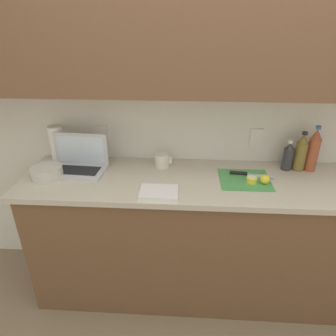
{
  "coord_description": "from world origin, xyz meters",
  "views": [
    {
      "loc": [
        -0.23,
        -1.66,
        1.82
      ],
      "look_at": [
        -0.34,
        -0.01,
        1.0
      ],
      "focal_mm": 32.0,
      "sensor_mm": 36.0,
      "label": 1
    }
  ],
  "objects_px": {
    "laptop": "(79,162)",
    "bottle_green_soda": "(313,150)",
    "bowl_white": "(47,172)",
    "knife": "(244,174)",
    "cutting_board": "(245,180)",
    "bottle_water_clear": "(288,156)",
    "measuring_cup": "(162,160)",
    "lemon_half_cut": "(252,180)",
    "bottle_oil_tall": "(301,153)",
    "lemon_whole_beside": "(265,179)",
    "paper_towel_roll": "(58,144)"
  },
  "relations": [
    {
      "from": "cutting_board",
      "to": "paper_towel_roll",
      "type": "height_order",
      "value": "paper_towel_roll"
    },
    {
      "from": "laptop",
      "to": "knife",
      "type": "bearing_deg",
      "value": 2.81
    },
    {
      "from": "cutting_board",
      "to": "lemon_half_cut",
      "type": "bearing_deg",
      "value": -48.81
    },
    {
      "from": "bottle_oil_tall",
      "to": "paper_towel_roll",
      "type": "xyz_separation_m",
      "value": [
        -1.64,
        0.03,
        0.01
      ]
    },
    {
      "from": "paper_towel_roll",
      "to": "bowl_white",
      "type": "bearing_deg",
      "value": -86.46
    },
    {
      "from": "cutting_board",
      "to": "lemon_whole_beside",
      "type": "height_order",
      "value": "lemon_whole_beside"
    },
    {
      "from": "lemon_half_cut",
      "to": "bottle_green_soda",
      "type": "distance_m",
      "value": 0.48
    },
    {
      "from": "laptop",
      "to": "bowl_white",
      "type": "height_order",
      "value": "laptop"
    },
    {
      "from": "bottle_green_soda",
      "to": "bottle_water_clear",
      "type": "bearing_deg",
      "value": -180.0
    },
    {
      "from": "laptop",
      "to": "bottle_green_soda",
      "type": "height_order",
      "value": "bottle_green_soda"
    },
    {
      "from": "knife",
      "to": "bowl_white",
      "type": "height_order",
      "value": "bowl_white"
    },
    {
      "from": "laptop",
      "to": "knife",
      "type": "height_order",
      "value": "laptop"
    },
    {
      "from": "knife",
      "to": "bottle_water_clear",
      "type": "relative_size",
      "value": 1.36
    },
    {
      "from": "bottle_water_clear",
      "to": "lemon_whole_beside",
      "type": "bearing_deg",
      "value": -130.42
    },
    {
      "from": "laptop",
      "to": "bowl_white",
      "type": "xyz_separation_m",
      "value": [
        -0.17,
        -0.12,
        -0.02
      ]
    },
    {
      "from": "knife",
      "to": "lemon_whole_beside",
      "type": "xyz_separation_m",
      "value": [
        0.1,
        -0.11,
        0.02
      ]
    },
    {
      "from": "cutting_board",
      "to": "bowl_white",
      "type": "xyz_separation_m",
      "value": [
        -1.24,
        -0.04,
        0.03
      ]
    },
    {
      "from": "laptop",
      "to": "bottle_water_clear",
      "type": "height_order",
      "value": "laptop"
    },
    {
      "from": "lemon_half_cut",
      "to": "bottle_water_clear",
      "type": "bearing_deg",
      "value": 38.43
    },
    {
      "from": "laptop",
      "to": "bottle_water_clear",
      "type": "relative_size",
      "value": 1.81
    },
    {
      "from": "laptop",
      "to": "bottle_green_soda",
      "type": "bearing_deg",
      "value": 7.43
    },
    {
      "from": "knife",
      "to": "cutting_board",
      "type": "bearing_deg",
      "value": -86.95
    },
    {
      "from": "cutting_board",
      "to": "bottle_water_clear",
      "type": "relative_size",
      "value": 1.5
    },
    {
      "from": "laptop",
      "to": "bottle_oil_tall",
      "type": "bearing_deg",
      "value": 7.63
    },
    {
      "from": "bottle_green_soda",
      "to": "bottle_water_clear",
      "type": "relative_size",
      "value": 1.48
    },
    {
      "from": "bowl_white",
      "to": "measuring_cup",
      "type": "bearing_deg",
      "value": 16.2
    },
    {
      "from": "laptop",
      "to": "paper_towel_roll",
      "type": "xyz_separation_m",
      "value": [
        -0.18,
        0.13,
        0.07
      ]
    },
    {
      "from": "knife",
      "to": "lemon_whole_beside",
      "type": "height_order",
      "value": "lemon_whole_beside"
    },
    {
      "from": "laptop",
      "to": "bowl_white",
      "type": "distance_m",
      "value": 0.2
    },
    {
      "from": "cutting_board",
      "to": "bottle_green_soda",
      "type": "relative_size",
      "value": 1.01
    },
    {
      "from": "knife",
      "to": "paper_towel_roll",
      "type": "xyz_separation_m",
      "value": [
        -1.26,
        0.14,
        0.11
      ]
    },
    {
      "from": "cutting_board",
      "to": "paper_towel_roll",
      "type": "bearing_deg",
      "value": 170.94
    },
    {
      "from": "bowl_white",
      "to": "paper_towel_roll",
      "type": "height_order",
      "value": "paper_towel_roll"
    },
    {
      "from": "laptop",
      "to": "bottle_water_clear",
      "type": "bearing_deg",
      "value": 7.85
    },
    {
      "from": "knife",
      "to": "bottle_green_soda",
      "type": "xyz_separation_m",
      "value": [
        0.45,
        0.12,
        0.12
      ]
    },
    {
      "from": "cutting_board",
      "to": "lemon_half_cut",
      "type": "distance_m",
      "value": 0.05
    },
    {
      "from": "lemon_half_cut",
      "to": "bottle_oil_tall",
      "type": "distance_m",
      "value": 0.42
    },
    {
      "from": "paper_towel_roll",
      "to": "bottle_water_clear",
      "type": "bearing_deg",
      "value": -0.98
    },
    {
      "from": "bottle_water_clear",
      "to": "measuring_cup",
      "type": "xyz_separation_m",
      "value": [
        -0.83,
        -0.01,
        -0.05
      ]
    },
    {
      "from": "lemon_whole_beside",
      "to": "bottle_oil_tall",
      "type": "xyz_separation_m",
      "value": [
        0.27,
        0.22,
        0.08
      ]
    },
    {
      "from": "bottle_green_soda",
      "to": "measuring_cup",
      "type": "bearing_deg",
      "value": -179.37
    },
    {
      "from": "bottle_green_soda",
      "to": "measuring_cup",
      "type": "height_order",
      "value": "bottle_green_soda"
    },
    {
      "from": "lemon_half_cut",
      "to": "bowl_white",
      "type": "relative_size",
      "value": 0.33
    },
    {
      "from": "bottle_green_soda",
      "to": "lemon_half_cut",
      "type": "bearing_deg",
      "value": -153.2
    },
    {
      "from": "cutting_board",
      "to": "bowl_white",
      "type": "height_order",
      "value": "bowl_white"
    },
    {
      "from": "laptop",
      "to": "knife",
      "type": "xyz_separation_m",
      "value": [
        1.08,
        -0.02,
        -0.04
      ]
    },
    {
      "from": "lemon_half_cut",
      "to": "measuring_cup",
      "type": "bearing_deg",
      "value": 160.46
    },
    {
      "from": "laptop",
      "to": "paper_towel_roll",
      "type": "bearing_deg",
      "value": 148.32
    },
    {
      "from": "bowl_white",
      "to": "lemon_whole_beside",
      "type": "bearing_deg",
      "value": -0.32
    },
    {
      "from": "cutting_board",
      "to": "bottle_green_soda",
      "type": "bearing_deg",
      "value": 21.06
    }
  ]
}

